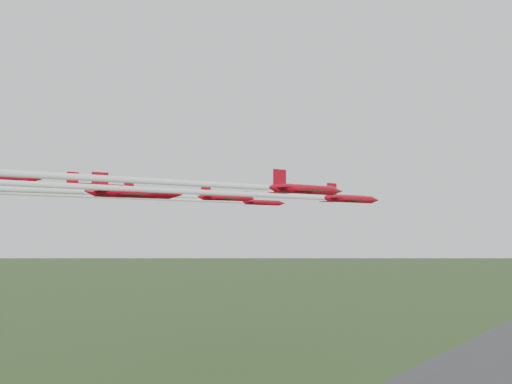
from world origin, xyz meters
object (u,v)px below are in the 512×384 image
Objects in this scene: jet_row2_left at (199,200)px; jet_row3_left at (74,190)px; jet_lead at (264,194)px; jet_row3_mid at (148,195)px; jet_row4_right at (52,190)px; jet_row3_right at (187,183)px; jet_row2_right at (246,194)px.

jet_row3_left is at bearing -136.09° from jet_row2_left.
jet_lead is 1.25× the size of jet_row3_mid.
jet_lead is 34.05m from jet_row3_left.
jet_lead reaches higher than jet_row3_mid.
jet_row3_right is at bearing 36.16° from jet_row4_right.
jet_lead is at bearing 132.14° from jet_row3_right.
jet_row3_left is at bearing 174.43° from jet_row3_right.
jet_row3_left reaches higher than jet_row2_right.
jet_row3_mid reaches higher than jet_row4_right.
jet_row2_right is 1.55× the size of jet_row4_right.
jet_row4_right is (5.79, -18.85, -0.67)m from jet_row3_mid.
jet_row2_left is at bearing 128.10° from jet_row3_mid.
jet_row2_right is at bearing 86.97° from jet_row4_right.
jet_row3_right is (6.49, -17.50, -0.06)m from jet_row2_right.
jet_row2_left is 16.61m from jet_row3_mid.
jet_row3_left is 25.54m from jet_row3_mid.
jet_lead reaches higher than jet_row3_right.
jet_row2_left reaches higher than jet_row2_right.
jet_row2_right is 1.40× the size of jet_row3_mid.
jet_lead is 37.55m from jet_row3_right.
jet_row4_right is at bearing -52.65° from jet_row3_mid.
jet_row3_mid is at bearing -152.01° from jet_row2_right.
jet_row4_right is (-9.49, -22.05, -0.33)m from jet_row2_right.
jet_row2_left is at bearing 164.40° from jet_row2_right.
jet_row3_mid is at bearing -85.89° from jet_lead.
jet_row3_mid is at bearing -56.58° from jet_row2_left.
jet_lead is at bearing 93.74° from jet_row3_mid.
jet_lead is 1.12× the size of jet_row3_left.
jet_row3_left is (-30.76, -14.56, 1.29)m from jet_lead.
jet_row2_left is 0.77× the size of jet_row2_right.
jet_row2_left is at bearing 148.75° from jet_row3_right.
jet_row2_right is at bearing 127.36° from jet_row3_right.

